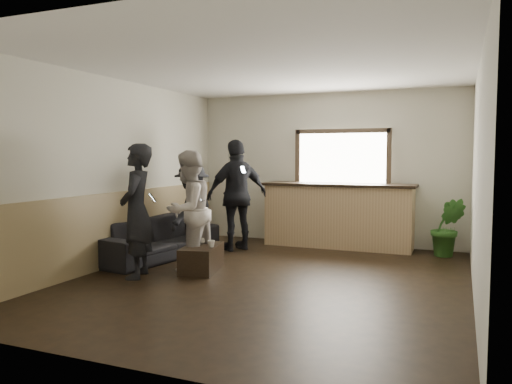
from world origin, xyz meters
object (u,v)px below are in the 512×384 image
at_px(sofa, 157,238).
at_px(cup_b, 211,244).
at_px(cup_a, 202,241).
at_px(bar_counter, 338,211).
at_px(person_a, 137,211).
at_px(person_b, 188,210).
at_px(coffee_table, 202,258).
at_px(potted_plant, 448,227).
at_px(person_d, 237,195).
at_px(person_c, 192,210).

height_order(sofa, cup_b, sofa).
bearing_deg(cup_a, bar_counter, 59.63).
distance_m(person_a, person_b, 0.78).
xyz_separation_m(coffee_table, potted_plant, (3.22, 2.41, 0.30)).
bearing_deg(cup_b, person_d, 102.21).
relative_size(person_b, person_d, 0.90).
distance_m(cup_a, potted_plant, 4.01).
bearing_deg(sofa, bar_counter, -40.54).
height_order(sofa, coffee_table, sofa).
bearing_deg(person_a, cup_b, 106.16).
distance_m(person_a, person_d, 2.33).
xyz_separation_m(cup_b, person_a, (-0.81, -0.61, 0.49)).
height_order(coffee_table, cup_b, cup_b).
height_order(sofa, person_a, person_a).
xyz_separation_m(coffee_table, person_a, (-0.63, -0.66, 0.72)).
distance_m(bar_counter, person_c, 2.66).
height_order(cup_a, person_b, person_b).
xyz_separation_m(person_b, person_c, (-0.41, 0.84, -0.10)).
xyz_separation_m(cup_b, potted_plant, (3.04, 2.46, 0.07)).
xyz_separation_m(sofa, person_b, (0.86, -0.50, 0.54)).
xyz_separation_m(cup_b, person_c, (-0.81, 0.89, 0.35)).
bearing_deg(person_d, person_c, 9.26).
bearing_deg(person_b, bar_counter, 155.09).
relative_size(bar_counter, coffee_table, 3.29).
bearing_deg(bar_counter, person_b, -121.51).
bearing_deg(cup_a, person_a, -125.41).
xyz_separation_m(cup_a, person_a, (-0.56, -0.78, 0.49)).
bearing_deg(potted_plant, coffee_table, -143.21).
relative_size(sofa, cup_b, 21.52).
xyz_separation_m(sofa, coffee_table, (1.08, -0.50, -0.14)).
bearing_deg(person_c, coffee_table, 40.67).
bearing_deg(bar_counter, cup_a, -120.37).
distance_m(potted_plant, person_b, 4.22).
relative_size(bar_counter, sofa, 1.22).
bearing_deg(person_d, person_b, 37.23).
bearing_deg(cup_a, potted_plant, 34.74).
xyz_separation_m(sofa, cup_b, (1.26, -0.55, 0.09)).
distance_m(cup_b, person_c, 1.25).
xyz_separation_m(coffee_table, person_b, (-0.21, 0.00, 0.68)).
height_order(coffee_table, person_d, person_d).
height_order(sofa, person_c, person_c).
relative_size(sofa, person_b, 1.28).
bearing_deg(person_a, person_b, 127.09).
distance_m(person_a, person_c, 1.50).
relative_size(bar_counter, cup_a, 22.14).
relative_size(bar_counter, person_a, 1.49).
bearing_deg(cup_b, person_a, -143.09).
distance_m(sofa, person_a, 1.37).
relative_size(potted_plant, person_a, 0.53).
bearing_deg(sofa, person_a, -149.73).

